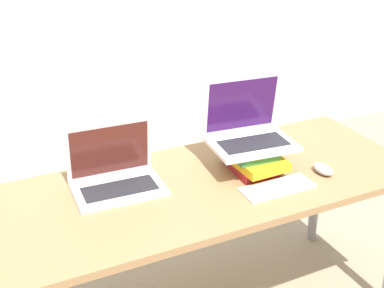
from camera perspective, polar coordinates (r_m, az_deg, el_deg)
name	(u,v)px	position (r m, az deg, el deg)	size (l,w,h in m)	color
desk	(201,198)	(2.14, 0.96, -5.83)	(1.78, 0.68, 0.70)	#9E754C
laptop_left	(116,175)	(2.08, -8.15, -3.34)	(0.35, 0.25, 0.24)	silver
book_stack	(252,159)	(2.19, 6.42, -1.56)	(0.20, 0.27, 0.10)	maroon
laptop_on_books	(248,130)	(2.19, 6.03, 1.48)	(0.36, 0.28, 0.26)	silver
wireless_keyboard	(277,188)	(2.09, 9.10, -4.62)	(0.29, 0.11, 0.01)	white
mouse	(323,169)	(2.24, 13.81, -2.61)	(0.06, 0.10, 0.04)	#B2B2B7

